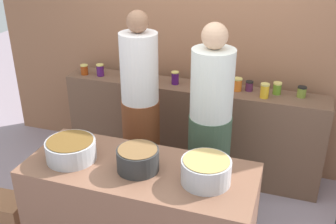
% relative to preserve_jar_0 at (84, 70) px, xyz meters
% --- Properties ---
extents(storefront_wall, '(4.80, 0.12, 3.00)m').
position_rel_preserve_jar_0_xyz_m(storefront_wall, '(1.19, 0.41, 0.44)').
color(storefront_wall, '#996649').
rests_on(storefront_wall, ground).
extents(display_shelf, '(2.70, 0.36, 1.00)m').
position_rel_preserve_jar_0_xyz_m(display_shelf, '(1.19, 0.06, -0.56)').
color(display_shelf, brown).
rests_on(display_shelf, ground).
extents(prep_table, '(1.70, 0.70, 0.90)m').
position_rel_preserve_jar_0_xyz_m(prep_table, '(1.19, -1.34, -0.61)').
color(prep_table, brown).
rests_on(prep_table, ground).
extents(preserve_jar_0, '(0.08, 0.08, 0.11)m').
position_rel_preserve_jar_0_xyz_m(preserve_jar_0, '(0.00, 0.00, 0.00)').
color(preserve_jar_0, '#983810').
rests_on(preserve_jar_0, display_shelf).
extents(preserve_jar_1, '(0.08, 0.08, 0.13)m').
position_rel_preserve_jar_0_xyz_m(preserve_jar_1, '(0.18, 0.02, 0.01)').
color(preserve_jar_1, '#48185E').
rests_on(preserve_jar_1, display_shelf).
extents(preserve_jar_2, '(0.09, 0.09, 0.10)m').
position_rel_preserve_jar_0_xyz_m(preserve_jar_2, '(0.44, 0.08, -0.00)').
color(preserve_jar_2, '#82440A').
rests_on(preserve_jar_2, display_shelf).
extents(preserve_jar_3, '(0.07, 0.07, 0.11)m').
position_rel_preserve_jar_0_xyz_m(preserve_jar_3, '(0.58, 0.07, 0.00)').
color(preserve_jar_3, '#A42D24').
rests_on(preserve_jar_3, display_shelf).
extents(preserve_jar_4, '(0.08, 0.08, 0.15)m').
position_rel_preserve_jar_0_xyz_m(preserve_jar_4, '(0.74, 0.01, 0.02)').
color(preserve_jar_4, orange).
rests_on(preserve_jar_4, display_shelf).
extents(preserve_jar_5, '(0.08, 0.08, 0.13)m').
position_rel_preserve_jar_0_xyz_m(preserve_jar_5, '(1.01, 0.05, 0.01)').
color(preserve_jar_5, '#42145F').
rests_on(preserve_jar_5, display_shelf).
extents(preserve_jar_6, '(0.07, 0.07, 0.15)m').
position_rel_preserve_jar_0_xyz_m(preserve_jar_6, '(1.27, 0.07, 0.02)').
color(preserve_jar_6, '#CC6A1B').
rests_on(preserve_jar_6, display_shelf).
extents(preserve_jar_7, '(0.07, 0.07, 0.13)m').
position_rel_preserve_jar_0_xyz_m(preserve_jar_7, '(1.40, 0.06, 0.01)').
color(preserve_jar_7, '#512254').
rests_on(preserve_jar_7, display_shelf).
extents(preserve_jar_8, '(0.09, 0.09, 0.13)m').
position_rel_preserve_jar_0_xyz_m(preserve_jar_8, '(1.64, 0.08, 0.01)').
color(preserve_jar_8, orange).
rests_on(preserve_jar_8, display_shelf).
extents(preserve_jar_9, '(0.08, 0.08, 0.10)m').
position_rel_preserve_jar_0_xyz_m(preserve_jar_9, '(1.75, 0.11, -0.01)').
color(preserve_jar_9, '#552449').
rests_on(preserve_jar_9, display_shelf).
extents(preserve_jar_10, '(0.08, 0.08, 0.14)m').
position_rel_preserve_jar_0_xyz_m(preserve_jar_10, '(1.91, -0.01, 0.02)').
color(preserve_jar_10, gold).
rests_on(preserve_jar_10, display_shelf).
extents(preserve_jar_11, '(0.08, 0.08, 0.12)m').
position_rel_preserve_jar_0_xyz_m(preserve_jar_11, '(2.02, 0.11, 0.00)').
color(preserve_jar_11, '#5E8B25').
rests_on(preserve_jar_11, display_shelf).
extents(preserve_jar_12, '(0.09, 0.09, 0.10)m').
position_rel_preserve_jar_0_xyz_m(preserve_jar_12, '(2.25, 0.12, -0.00)').
color(preserve_jar_12, olive).
rests_on(preserve_jar_12, display_shelf).
extents(cooking_pot_left, '(0.37, 0.37, 0.16)m').
position_rel_preserve_jar_0_xyz_m(cooking_pot_left, '(0.66, -1.39, -0.08)').
color(cooking_pot_left, '#B7B7BC').
rests_on(cooking_pot_left, prep_table).
extents(cooking_pot_center, '(0.30, 0.30, 0.17)m').
position_rel_preserve_jar_0_xyz_m(cooking_pot_center, '(1.19, -1.36, -0.08)').
color(cooking_pot_center, '#2D2D2D').
rests_on(cooking_pot_center, prep_table).
extents(cooking_pot_right, '(0.34, 0.34, 0.17)m').
position_rel_preserve_jar_0_xyz_m(cooking_pot_right, '(1.68, -1.36, -0.07)').
color(cooking_pot_right, '#B7B7BC').
rests_on(cooking_pot_right, prep_table).
extents(cook_with_tongs, '(0.35, 0.35, 1.85)m').
position_rel_preserve_jar_0_xyz_m(cook_with_tongs, '(0.85, -0.50, -0.21)').
color(cook_with_tongs, brown).
rests_on(cook_with_tongs, ground).
extents(cook_in_cap, '(0.38, 0.38, 1.80)m').
position_rel_preserve_jar_0_xyz_m(cook_in_cap, '(1.52, -0.53, -0.24)').
color(cook_in_cap, '#3F5841').
rests_on(cook_in_cap, ground).
extents(bread_crate, '(0.48, 0.32, 0.24)m').
position_rel_preserve_jar_0_xyz_m(bread_crate, '(-0.21, -1.30, -0.94)').
color(bread_crate, '#9D6846').
rests_on(bread_crate, ground).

